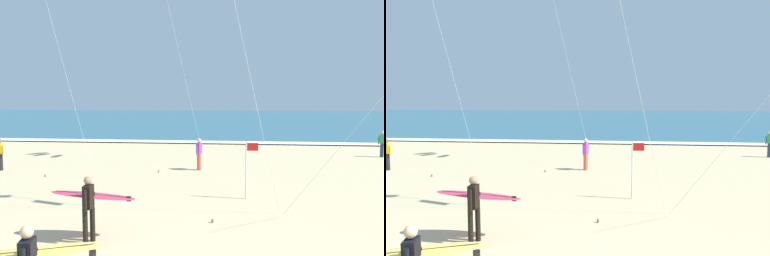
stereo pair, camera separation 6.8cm
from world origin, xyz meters
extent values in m
cube|color=#2D6075|center=(0.00, 53.46, 0.04)|extent=(160.00, 60.00, 0.08)
cube|color=white|center=(0.00, 23.76, 0.09)|extent=(160.00, 1.61, 0.01)
cube|color=blue|center=(-1.84, -0.30, 1.22)|extent=(0.05, 0.20, 0.32)
sphere|color=tan|center=(-1.74, -0.28, 1.60)|extent=(0.21, 0.21, 0.21)
cylinder|color=black|center=(-1.79, -0.06, 1.29)|extent=(0.09, 0.09, 0.26)
cylinder|color=black|center=(-1.86, 0.02, 1.16)|extent=(0.26, 0.13, 0.14)
ellipsoid|color=#EFD14C|center=(-1.81, 0.07, 1.12)|extent=(2.34, 1.05, 0.23)
cube|color=#333333|center=(-1.81, 0.07, 1.16)|extent=(1.95, 0.45, 0.14)
cube|color=#262628|center=(-0.88, 0.27, 1.05)|extent=(0.12, 0.04, 0.14)
cylinder|color=black|center=(-2.21, 3.25, 0.44)|extent=(0.13, 0.13, 0.88)
cylinder|color=black|center=(-2.08, 3.42, 0.44)|extent=(0.13, 0.13, 0.88)
cube|color=black|center=(-2.14, 3.33, 1.18)|extent=(0.21, 0.35, 0.60)
cube|color=red|center=(-2.25, 3.33, 1.22)|extent=(0.02, 0.20, 0.32)
sphere|color=#A87A59|center=(-2.14, 3.33, 1.60)|extent=(0.21, 0.21, 0.21)
cylinder|color=black|center=(-2.13, 3.10, 1.14)|extent=(0.09, 0.09, 0.56)
cylinder|color=black|center=(-2.15, 3.56, 1.29)|extent=(0.09, 0.09, 0.26)
cylinder|color=black|center=(-2.21, 3.65, 1.16)|extent=(0.25, 0.09, 0.14)
ellipsoid|color=#D83359|center=(-2.15, 3.69, 1.12)|extent=(2.28, 0.63, 0.23)
cube|color=#333333|center=(-2.15, 3.69, 1.16)|extent=(1.99, 0.08, 0.15)
cube|color=#262628|center=(-1.20, 3.72, 1.05)|extent=(0.12, 0.02, 0.14)
cylinder|color=silver|center=(-1.10, 14.03, 5.12)|extent=(1.94, 3.65, 10.04)
cylinder|color=brown|center=(-2.07, 12.21, 0.05)|extent=(0.06, 0.06, 0.10)
cylinder|color=silver|center=(-5.92, 10.70, 4.58)|extent=(2.29, 0.08, 8.97)
cylinder|color=brown|center=(-7.06, 10.67, 0.05)|extent=(0.06, 0.06, 0.10)
cylinder|color=silver|center=(1.94, 5.69, 4.51)|extent=(2.07, 1.10, 8.83)
cylinder|color=brown|center=(0.92, 5.15, 0.05)|extent=(0.06, 0.06, 0.10)
cylinder|color=silver|center=(5.20, 4.76, 3.42)|extent=(4.30, 2.20, 6.65)
cylinder|color=black|center=(-9.99, 11.89, 0.42)|extent=(0.22, 0.22, 0.84)
cube|color=gold|center=(-9.99, 11.89, 1.11)|extent=(0.36, 0.27, 0.54)
sphere|color=brown|center=(-9.99, 11.89, 1.49)|extent=(0.20, 0.20, 0.20)
cylinder|color=gold|center=(-9.79, 11.82, 1.01)|extent=(0.08, 0.08, 0.50)
cylinder|color=#2D334C|center=(10.48, 18.12, 0.42)|extent=(0.22, 0.22, 0.84)
cube|color=#339351|center=(10.48, 18.12, 1.11)|extent=(0.36, 0.27, 0.54)
sphere|color=beige|center=(10.48, 18.12, 1.49)|extent=(0.20, 0.20, 0.20)
cylinder|color=#339351|center=(10.28, 18.18, 1.01)|extent=(0.08, 0.08, 0.50)
cylinder|color=#D8593F|center=(-0.16, 13.01, 0.42)|extent=(0.22, 0.22, 0.84)
cube|color=purple|center=(-0.16, 13.01, 1.11)|extent=(0.29, 0.36, 0.54)
sphere|color=beige|center=(-0.16, 13.01, 1.49)|extent=(0.20, 0.20, 0.20)
cylinder|color=purple|center=(-0.08, 13.21, 1.01)|extent=(0.08, 0.08, 0.50)
cylinder|color=purple|center=(-0.24, 12.82, 1.01)|extent=(0.08, 0.08, 0.50)
cylinder|color=silver|center=(1.98, 7.88, 1.05)|extent=(0.05, 0.05, 2.10)
cube|color=red|center=(2.20, 7.88, 1.90)|extent=(0.40, 0.02, 0.28)
camera|label=1|loc=(1.47, -5.83, 3.76)|focal=35.83mm
camera|label=2|loc=(1.54, -5.83, 3.76)|focal=35.83mm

